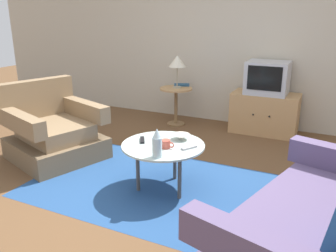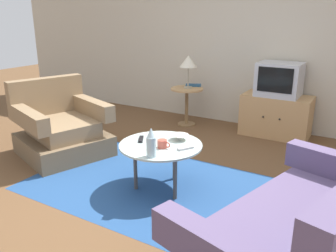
{
  "view_description": "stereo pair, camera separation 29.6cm",
  "coord_description": "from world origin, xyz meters",
  "px_view_note": "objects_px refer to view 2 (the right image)",
  "views": [
    {
      "loc": [
        1.38,
        -2.6,
        1.62
      ],
      "look_at": [
        -0.04,
        0.37,
        0.55
      ],
      "focal_mm": 37.5,
      "sensor_mm": 36.0,
      "label": 1
    },
    {
      "loc": [
        1.64,
        -2.46,
        1.62
      ],
      "look_at": [
        -0.04,
        0.37,
        0.55
      ],
      "focal_mm": 37.5,
      "sensor_mm": 36.0,
      "label": 2
    }
  ],
  "objects_px": {
    "tv_stand": "(276,116)",
    "television": "(279,79)",
    "coffee_table": "(161,148)",
    "vase": "(151,143)",
    "couch": "(307,240)",
    "book": "(193,85)",
    "tv_remote_dark": "(141,139)",
    "bowl": "(180,137)",
    "armchair": "(61,130)",
    "mug": "(162,144)",
    "side_table": "(187,99)",
    "table_lamp": "(188,62)",
    "tv_remote_silver": "(185,148)"
  },
  "relations": [
    {
      "from": "tv_stand",
      "to": "television",
      "type": "xyz_separation_m",
      "value": [
        0.0,
        -0.01,
        0.5
      ]
    },
    {
      "from": "coffee_table",
      "to": "vase",
      "type": "bearing_deg",
      "value": -73.27
    },
    {
      "from": "couch",
      "to": "book",
      "type": "distance_m",
      "value": 3.43
    },
    {
      "from": "tv_stand",
      "to": "tv_remote_dark",
      "type": "relative_size",
      "value": 5.72
    },
    {
      "from": "vase",
      "to": "bowl",
      "type": "bearing_deg",
      "value": 89.03
    },
    {
      "from": "couch",
      "to": "coffee_table",
      "type": "height_order",
      "value": "couch"
    },
    {
      "from": "couch",
      "to": "television",
      "type": "xyz_separation_m",
      "value": [
        -0.88,
        2.69,
        0.48
      ]
    },
    {
      "from": "armchair",
      "to": "television",
      "type": "distance_m",
      "value": 2.86
    },
    {
      "from": "vase",
      "to": "coffee_table",
      "type": "bearing_deg",
      "value": 106.73
    },
    {
      "from": "mug",
      "to": "television",
      "type": "bearing_deg",
      "value": 77.91
    },
    {
      "from": "television",
      "to": "mug",
      "type": "height_order",
      "value": "television"
    },
    {
      "from": "side_table",
      "to": "vase",
      "type": "relative_size",
      "value": 2.22
    },
    {
      "from": "couch",
      "to": "side_table",
      "type": "relative_size",
      "value": 3.16
    },
    {
      "from": "bowl",
      "to": "table_lamp",
      "type": "bearing_deg",
      "value": 115.45
    },
    {
      "from": "mug",
      "to": "book",
      "type": "distance_m",
      "value": 2.3
    },
    {
      "from": "armchair",
      "to": "table_lamp",
      "type": "height_order",
      "value": "table_lamp"
    },
    {
      "from": "television",
      "to": "book",
      "type": "height_order",
      "value": "television"
    },
    {
      "from": "tv_stand",
      "to": "tv_remote_silver",
      "type": "height_order",
      "value": "tv_stand"
    },
    {
      "from": "vase",
      "to": "tv_stand",
      "type": "bearing_deg",
      "value": 79.6
    },
    {
      "from": "television",
      "to": "tv_remote_dark",
      "type": "xyz_separation_m",
      "value": [
        -0.75,
        -2.11,
        -0.31
      ]
    },
    {
      "from": "vase",
      "to": "book",
      "type": "bearing_deg",
      "value": 108.85
    },
    {
      "from": "armchair",
      "to": "tv_stand",
      "type": "xyz_separation_m",
      "value": [
        2.04,
        1.95,
        -0.01
      ]
    },
    {
      "from": "coffee_table",
      "to": "mug",
      "type": "bearing_deg",
      "value": -48.89
    },
    {
      "from": "bowl",
      "to": "mug",
      "type": "bearing_deg",
      "value": -97.26
    },
    {
      "from": "couch",
      "to": "vase",
      "type": "distance_m",
      "value": 1.38
    },
    {
      "from": "table_lamp",
      "to": "television",
      "type": "bearing_deg",
      "value": 9.19
    },
    {
      "from": "vase",
      "to": "mug",
      "type": "bearing_deg",
      "value": 96.58
    },
    {
      "from": "coffee_table",
      "to": "vase",
      "type": "height_order",
      "value": "vase"
    },
    {
      "from": "side_table",
      "to": "book",
      "type": "distance_m",
      "value": 0.25
    },
    {
      "from": "couch",
      "to": "bowl",
      "type": "relative_size",
      "value": 10.35
    },
    {
      "from": "coffee_table",
      "to": "book",
      "type": "relative_size",
      "value": 2.95
    },
    {
      "from": "coffee_table",
      "to": "tv_remote_silver",
      "type": "relative_size",
      "value": 4.97
    },
    {
      "from": "couch",
      "to": "coffee_table",
      "type": "distance_m",
      "value": 1.53
    },
    {
      "from": "armchair",
      "to": "table_lamp",
      "type": "xyz_separation_m",
      "value": [
        0.79,
        1.74,
        0.65
      ]
    },
    {
      "from": "mug",
      "to": "couch",
      "type": "bearing_deg",
      "value": -20.66
    },
    {
      "from": "coffee_table",
      "to": "book",
      "type": "height_order",
      "value": "book"
    },
    {
      "from": "television",
      "to": "bowl",
      "type": "xyz_separation_m",
      "value": [
        -0.43,
        -1.92,
        -0.3
      ]
    },
    {
      "from": "mug",
      "to": "tv_remote_dark",
      "type": "bearing_deg",
      "value": 167.13
    },
    {
      "from": "bowl",
      "to": "tv_remote_dark",
      "type": "xyz_separation_m",
      "value": [
        -0.31,
        -0.2,
        -0.02
      ]
    },
    {
      "from": "tv_stand",
      "to": "tv_remote_dark",
      "type": "distance_m",
      "value": 2.26
    },
    {
      "from": "armchair",
      "to": "television",
      "type": "relative_size",
      "value": 2.12
    },
    {
      "from": "coffee_table",
      "to": "tv_stand",
      "type": "distance_m",
      "value": 2.18
    },
    {
      "from": "side_table",
      "to": "couch",
      "type": "bearing_deg",
      "value": -49.15
    },
    {
      "from": "table_lamp",
      "to": "bowl",
      "type": "distance_m",
      "value": 1.95
    },
    {
      "from": "couch",
      "to": "mug",
      "type": "xyz_separation_m",
      "value": [
        -1.35,
        0.51,
        0.2
      ]
    },
    {
      "from": "vase",
      "to": "mug",
      "type": "relative_size",
      "value": 1.99
    },
    {
      "from": "armchair",
      "to": "television",
      "type": "xyz_separation_m",
      "value": [
        2.04,
        1.94,
        0.49
      ]
    },
    {
      "from": "table_lamp",
      "to": "tv_remote_dark",
      "type": "relative_size",
      "value": 3.01
    },
    {
      "from": "table_lamp",
      "to": "book",
      "type": "bearing_deg",
      "value": 91.43
    },
    {
      "from": "side_table",
      "to": "armchair",
      "type": "bearing_deg",
      "value": -113.92
    }
  ]
}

